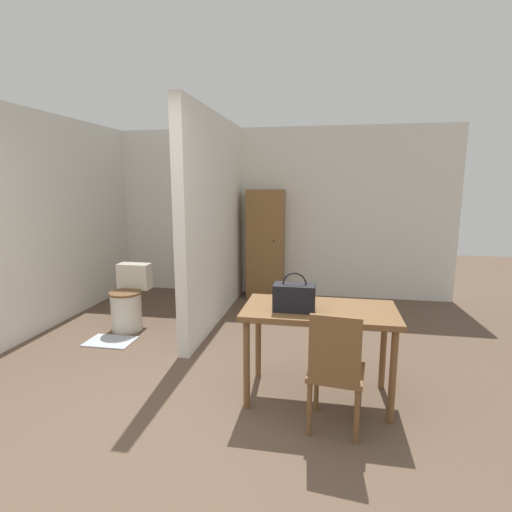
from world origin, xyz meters
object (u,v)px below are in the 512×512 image
wooden_chair (336,369)px  wooden_cabinet (266,244)px  dining_table (319,319)px  toilet (129,301)px  handbag (294,297)px

wooden_chair → wooden_cabinet: 3.39m
dining_table → toilet: (-2.24, 1.19, -0.32)m
dining_table → toilet: dining_table is taller
dining_table → wooden_cabinet: size_ratio=0.73×
toilet → wooden_cabinet: size_ratio=0.46×
dining_table → wooden_chair: (0.12, -0.43, -0.19)m
toilet → wooden_cabinet: (1.38, 1.60, 0.47)m
wooden_chair → wooden_cabinet: wooden_cabinet is taller
toilet → dining_table: bearing=-27.9°
handbag → toilet: bearing=148.1°
wooden_chair → dining_table: bearing=112.9°
wooden_chair → handbag: size_ratio=2.79×
wooden_chair → toilet: bearing=152.6°
handbag → wooden_chair: bearing=-47.8°
dining_table → wooden_cabinet: wooden_cabinet is taller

